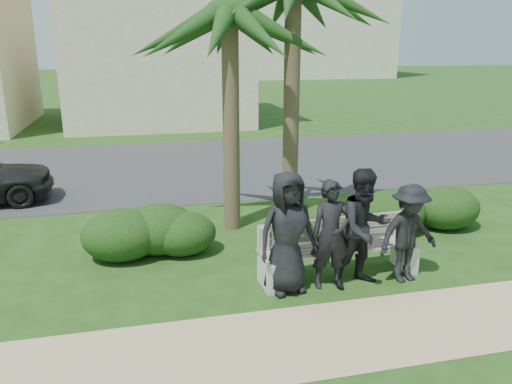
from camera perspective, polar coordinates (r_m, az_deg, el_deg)
ground at (r=8.07m, az=3.01°, el=-9.53°), size 160.00×160.00×0.00m
footpath at (r=6.58m, az=7.58°, el=-16.12°), size 30.00×1.60×0.01m
asphalt_street at (r=15.50m, az=-5.30°, el=3.14°), size 160.00×8.00×0.01m
stucco_bldg_right at (r=24.98m, az=-11.34°, el=16.35°), size 8.40×8.40×7.30m
park_bench at (r=7.99m, az=9.40°, el=-6.86°), size 2.55×0.71×0.88m
man_a at (r=7.27m, az=3.58°, el=-4.67°), size 0.97×0.72×1.83m
man_b at (r=7.49m, az=8.56°, el=-4.85°), size 0.65×0.46×1.67m
man_c at (r=7.61m, az=12.26°, el=-4.06°), size 1.00×0.85×1.82m
man_d at (r=7.96m, az=17.03°, el=-4.56°), size 1.07×0.71×1.55m
hedge_a at (r=8.84m, az=-15.07°, el=-4.57°), size 1.37×1.13×0.89m
hedge_b at (r=8.96m, az=-11.08°, el=-4.00°), size 1.38×1.14×0.90m
hedge_c at (r=8.85m, az=-8.40°, el=-4.58°), size 1.18×0.98×0.77m
hedge_d at (r=9.54m, az=8.18°, el=-3.25°), size 1.06×0.88×0.69m
hedge_e at (r=10.15m, az=14.62°, el=-2.13°), size 1.21×1.00×0.79m
hedge_f at (r=10.06m, az=15.26°, el=-2.08°), size 1.34×1.11×0.87m
hedge_extra at (r=10.67m, az=20.93°, el=-1.55°), size 1.34×1.11×0.87m
palm_left at (r=9.49m, az=-3.04°, el=19.47°), size 3.00×3.00×4.99m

